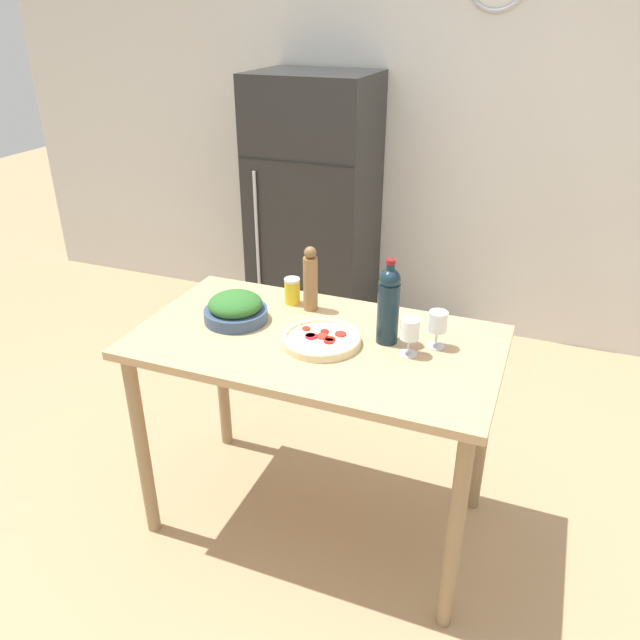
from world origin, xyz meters
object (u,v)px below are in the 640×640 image
(pepper_mill, at_px, (310,280))
(salad_bowl, at_px, (236,309))
(homemade_pizza, at_px, (321,339))
(wine_bottle, at_px, (389,304))
(refrigerator, at_px, (314,209))
(wine_glass_near, at_px, (410,331))
(salt_canister, at_px, (292,291))
(wine_glass_far, at_px, (438,323))

(pepper_mill, bearing_deg, salad_bowl, -139.27)
(pepper_mill, relative_size, homemade_pizza, 0.92)
(wine_bottle, relative_size, salad_bowl, 1.30)
(refrigerator, distance_m, wine_bottle, 1.94)
(wine_glass_near, bearing_deg, refrigerator, 121.66)
(pepper_mill, height_order, salt_canister, pepper_mill)
(wine_glass_near, height_order, salad_bowl, wine_glass_near)
(wine_glass_near, relative_size, homemade_pizza, 0.48)
(refrigerator, relative_size, wine_glass_far, 11.74)
(wine_glass_near, height_order, salt_canister, wine_glass_near)
(wine_bottle, distance_m, homemade_pizza, 0.28)
(refrigerator, height_order, pepper_mill, refrigerator)
(wine_glass_far, height_order, pepper_mill, pepper_mill)
(wine_bottle, xyz_separation_m, wine_glass_near, (0.10, -0.07, -0.06))
(refrigerator, bearing_deg, salad_bowl, -78.26)
(wine_glass_far, height_order, homemade_pizza, wine_glass_far)
(wine_bottle, xyz_separation_m, pepper_mill, (-0.37, 0.15, -0.02))
(refrigerator, distance_m, pepper_mill, 1.64)
(wine_bottle, distance_m, wine_glass_near, 0.13)
(wine_glass_far, height_order, salt_canister, wine_glass_far)
(salt_canister, bearing_deg, refrigerator, 108.64)
(salad_bowl, distance_m, salt_canister, 0.27)
(refrigerator, distance_m, salad_bowl, 1.76)
(wine_bottle, bearing_deg, wine_glass_near, -33.38)
(wine_glass_near, bearing_deg, wine_glass_far, 48.70)
(pepper_mill, bearing_deg, salt_canister, 164.83)
(homemade_pizza, bearing_deg, pepper_mill, 119.94)
(wine_bottle, height_order, wine_glass_far, wine_bottle)
(salad_bowl, bearing_deg, wine_glass_far, 5.82)
(refrigerator, distance_m, wine_glass_near, 2.04)
(wine_glass_near, bearing_deg, salad_bowl, 179.04)
(homemade_pizza, bearing_deg, wine_bottle, 25.39)
(wine_glass_near, distance_m, salt_canister, 0.62)
(wine_glass_far, distance_m, homemade_pizza, 0.43)
(wine_bottle, height_order, homemade_pizza, wine_bottle)
(wine_bottle, height_order, pepper_mill, wine_bottle)
(salt_canister, bearing_deg, wine_glass_near, -23.26)
(wine_bottle, distance_m, salad_bowl, 0.62)
(salt_canister, bearing_deg, salad_bowl, -122.06)
(salad_bowl, bearing_deg, homemade_pizza, -7.66)
(pepper_mill, bearing_deg, wine_bottle, -22.22)
(salad_bowl, xyz_separation_m, homemade_pizza, (0.39, -0.05, -0.03))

